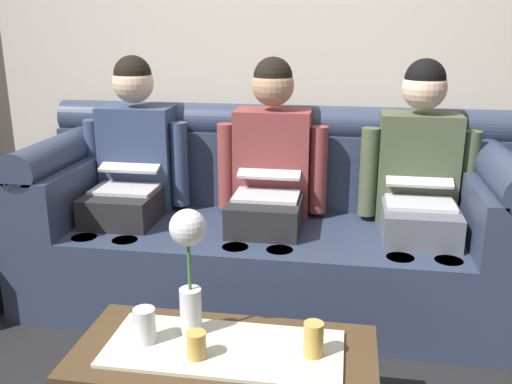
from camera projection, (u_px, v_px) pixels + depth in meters
The scene contains 10 objects.
back_wall_patterned at pixel (284, 8), 3.09m from camera, with size 6.00×0.12×2.90m, color beige.
couch at pixel (269, 229), 2.91m from camera, with size 2.40×0.88×0.96m.
person_left at pixel (132, 168), 2.93m from camera, with size 0.56×0.67×1.22m.
person_middle at pixel (270, 174), 2.82m from camera, with size 0.56×0.67×1.22m.
person_right at pixel (419, 180), 2.71m from camera, with size 0.56×0.67×1.22m.
coffee_table at pixel (224, 361), 1.90m from camera, with size 1.01×0.48×0.35m.
flower_vase at pixel (189, 256), 1.89m from camera, with size 0.12×0.12×0.45m.
cup_near_left at pixel (145, 325), 1.90m from camera, with size 0.07×0.07×0.12m, color silver.
cup_near_right at pixel (313, 339), 1.82m from camera, with size 0.07×0.07×0.12m, color gold.
cup_far_center at pixel (196, 345), 1.82m from camera, with size 0.06×0.06×0.09m, color gold.
Camera 1 is at (0.37, -1.53, 1.39)m, focal length 39.90 mm.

